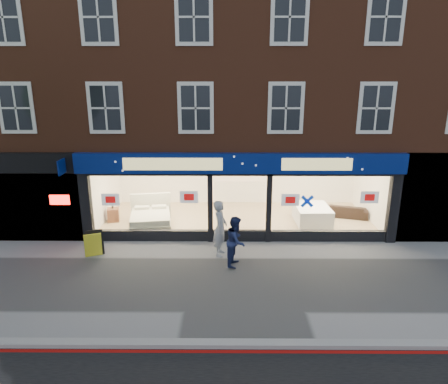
{
  "coord_description": "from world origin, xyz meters",
  "views": [
    {
      "loc": [
        -0.47,
        -10.53,
        5.83
      ],
      "look_at": [
        -0.55,
        2.5,
        2.03
      ],
      "focal_mm": 32.0,
      "sensor_mm": 36.0,
      "label": 1
    }
  ],
  "objects_px": {
    "mattress_stack": "(312,214)",
    "sofa": "(346,211)",
    "pedestrian_grey": "(220,228)",
    "pedestrian_blue": "(236,241)",
    "display_bed": "(151,218)",
    "a_board": "(94,244)"
  },
  "relations": [
    {
      "from": "mattress_stack",
      "to": "sofa",
      "type": "bearing_deg",
      "value": 23.73
    },
    {
      "from": "pedestrian_grey",
      "to": "pedestrian_blue",
      "type": "relative_size",
      "value": 1.17
    },
    {
      "from": "sofa",
      "to": "pedestrian_blue",
      "type": "height_order",
      "value": "pedestrian_blue"
    },
    {
      "from": "display_bed",
      "to": "pedestrian_blue",
      "type": "distance_m",
      "value": 4.62
    },
    {
      "from": "a_board",
      "to": "pedestrian_blue",
      "type": "xyz_separation_m",
      "value": [
        4.73,
        -0.62,
        0.38
      ]
    },
    {
      "from": "pedestrian_grey",
      "to": "a_board",
      "type": "bearing_deg",
      "value": 102.65
    },
    {
      "from": "pedestrian_grey",
      "to": "pedestrian_blue",
      "type": "xyz_separation_m",
      "value": [
        0.51,
        -0.77,
        -0.14
      ]
    },
    {
      "from": "mattress_stack",
      "to": "display_bed",
      "type": "bearing_deg",
      "value": -176.21
    },
    {
      "from": "pedestrian_grey",
      "to": "sofa",
      "type": "bearing_deg",
      "value": -45.36
    },
    {
      "from": "display_bed",
      "to": "mattress_stack",
      "type": "bearing_deg",
      "value": -5.33
    },
    {
      "from": "sofa",
      "to": "a_board",
      "type": "relative_size",
      "value": 2.07
    },
    {
      "from": "mattress_stack",
      "to": "a_board",
      "type": "relative_size",
      "value": 1.99
    },
    {
      "from": "display_bed",
      "to": "mattress_stack",
      "type": "relative_size",
      "value": 1.26
    },
    {
      "from": "sofa",
      "to": "a_board",
      "type": "bearing_deg",
      "value": 37.87
    },
    {
      "from": "mattress_stack",
      "to": "pedestrian_grey",
      "type": "bearing_deg",
      "value": -142.23
    },
    {
      "from": "sofa",
      "to": "pedestrian_grey",
      "type": "relative_size",
      "value": 0.94
    },
    {
      "from": "mattress_stack",
      "to": "pedestrian_blue",
      "type": "height_order",
      "value": "pedestrian_blue"
    },
    {
      "from": "display_bed",
      "to": "pedestrian_grey",
      "type": "distance_m",
      "value": 3.74
    },
    {
      "from": "mattress_stack",
      "to": "pedestrian_grey",
      "type": "relative_size",
      "value": 0.91
    },
    {
      "from": "mattress_stack",
      "to": "a_board",
      "type": "height_order",
      "value": "a_board"
    },
    {
      "from": "a_board",
      "to": "pedestrian_blue",
      "type": "relative_size",
      "value": 0.53
    },
    {
      "from": "mattress_stack",
      "to": "sofa",
      "type": "relative_size",
      "value": 0.96
    }
  ]
}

